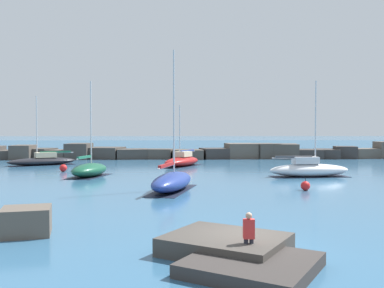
{
  "coord_description": "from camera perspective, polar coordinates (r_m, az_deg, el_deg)",
  "views": [
    {
      "loc": [
        -2.36,
        -15.08,
        4.27
      ],
      "look_at": [
        -1.08,
        27.26,
        2.91
      ],
      "focal_mm": 40.0,
      "sensor_mm": 36.0,
      "label": 1
    }
  ],
  "objects": [
    {
      "name": "sailboat_moored_0",
      "position": [
        40.82,
        15.32,
        -3.27
      ],
      "size": [
        7.64,
        2.94,
        8.81
      ],
      "color": "white",
      "rests_on": "ground"
    },
    {
      "name": "breakwater_jetty",
      "position": [
        64.92,
        0.58,
        -1.12
      ],
      "size": [
        69.88,
        6.89,
        2.52
      ],
      "color": "#423D38",
      "rests_on": "ground"
    },
    {
      "name": "mooring_buoy_orange_near",
      "position": [
        31.51,
        14.88,
        -5.41
      ],
      "size": [
        0.66,
        0.66,
        0.86
      ],
      "color": "red",
      "rests_on": "ground"
    },
    {
      "name": "mooring_buoy_far_side",
      "position": [
        46.1,
        -16.78,
        -3.08
      ],
      "size": [
        0.76,
        0.76,
        0.96
      ],
      "color": "red",
      "rests_on": "ground"
    },
    {
      "name": "foreground_rocks",
      "position": [
        15.18,
        -1.48,
        -13.19
      ],
      "size": [
        12.03,
        8.3,
        1.13
      ],
      "color": "brown",
      "rests_on": "ground"
    },
    {
      "name": "ground_plane",
      "position": [
        15.85,
        7.11,
        -13.82
      ],
      "size": [
        600.0,
        600.0,
        0.0
      ],
      "primitive_type": "plane",
      "color": "#336084"
    },
    {
      "name": "sailboat_moored_4",
      "position": [
        55.43,
        -19.29,
        -2.1
      ],
      "size": [
        8.13,
        6.07,
        8.43
      ],
      "color": "black",
      "rests_on": "ground"
    },
    {
      "name": "open_sea_beyond",
      "position": [
        124.89,
        -0.66,
        -0.12
      ],
      "size": [
        400.0,
        116.0,
        0.01
      ],
      "color": "#235175",
      "rests_on": "ground"
    },
    {
      "name": "person_on_rocks",
      "position": [
        14.14,
        7.58,
        -11.93
      ],
      "size": [
        0.36,
        0.22,
        1.64
      ],
      "color": "#282833",
      "rests_on": "ground"
    },
    {
      "name": "sailboat_moored_2",
      "position": [
        50.87,
        -1.33,
        -2.25
      ],
      "size": [
        5.55,
        7.68,
        7.22
      ],
      "color": "maroon",
      "rests_on": "ground"
    },
    {
      "name": "sailboat_moored_3",
      "position": [
        40.65,
        -13.51,
        -3.35
      ],
      "size": [
        3.58,
        5.95,
        8.84
      ],
      "color": "#195138",
      "rests_on": "ground"
    },
    {
      "name": "sailboat_moored_1",
      "position": [
        30.36,
        -2.68,
        -4.99
      ],
      "size": [
        3.86,
        7.42,
        10.01
      ],
      "color": "navy",
      "rests_on": "ground"
    }
  ]
}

